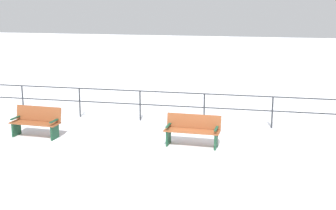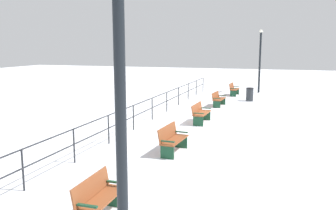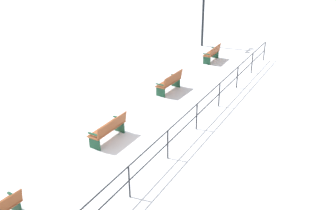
% 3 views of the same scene
% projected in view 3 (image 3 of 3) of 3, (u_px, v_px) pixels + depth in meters
% --- Properties ---
extents(ground_plane, '(80.00, 80.00, 0.00)m').
position_uv_depth(ground_plane, '(106.00, 139.00, 14.07)').
color(ground_plane, white).
rests_on(ground_plane, ground).
extents(bench_nearest, '(0.55, 1.46, 0.90)m').
position_uv_depth(bench_nearest, '(212.00, 53.00, 21.65)').
color(bench_nearest, brown).
rests_on(bench_nearest, ground).
extents(bench_second, '(0.65, 1.58, 0.94)m').
position_uv_depth(bench_second, '(170.00, 82.00, 17.76)').
color(bench_second, brown).
rests_on(bench_second, ground).
extents(bench_third, '(0.62, 1.64, 0.91)m').
position_uv_depth(bench_third, '(109.00, 129.00, 13.80)').
color(bench_third, brown).
rests_on(bench_third, ground).
extents(waterfront_railing, '(0.05, 22.93, 1.09)m').
position_uv_depth(waterfront_railing, '(168.00, 139.00, 12.64)').
color(waterfront_railing, '#26282D').
rests_on(waterfront_railing, ground).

